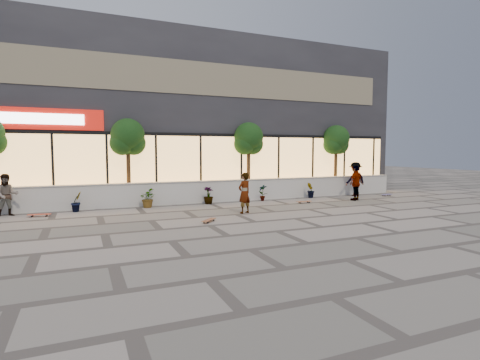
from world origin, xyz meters
name	(u,v)px	position (x,y,z in m)	size (l,w,h in m)	color
ground	(278,231)	(0.00, 0.00, 0.00)	(80.00, 80.00, 0.00)	gray
planter_wall	(207,191)	(0.00, 7.00, 0.52)	(22.00, 0.42, 1.04)	silver
retail_building	(178,121)	(0.00, 12.49, 4.25)	(24.00, 9.17, 8.50)	#28272D
shrub_b	(76,202)	(-5.70, 6.45, 0.41)	(0.45, 0.36, 0.81)	black
shrub_c	(147,198)	(-2.90, 6.45, 0.41)	(0.73, 0.63, 0.81)	black
shrub_d	(208,195)	(-0.10, 6.45, 0.41)	(0.45, 0.45, 0.81)	black
shrub_e	(263,193)	(2.70, 6.45, 0.41)	(0.43, 0.29, 0.81)	black
shrub_f	(311,190)	(5.50, 6.45, 0.41)	(0.45, 0.36, 0.81)	black
tree_midwest	(128,139)	(-3.50, 7.70, 2.99)	(1.60, 1.50, 3.92)	#4C2F1B
tree_mideast	(249,140)	(2.50, 7.70, 2.99)	(1.60, 1.50, 3.92)	#4C2F1B
tree_east	(336,142)	(8.00, 7.70, 2.99)	(1.60, 1.50, 3.92)	#4C2F1B
skater_center	(244,193)	(0.40, 3.43, 0.80)	(0.59, 0.38, 1.61)	white
skater_left	(7,195)	(-8.08, 6.30, 0.80)	(0.78, 0.61, 1.60)	tan
skater_right_near	(356,183)	(7.00, 4.76, 0.86)	(1.01, 0.42, 1.73)	silver
skater_right_far	(355,179)	(8.26, 6.30, 0.92)	(1.19, 0.68, 1.84)	maroon
skateboard_center	(209,220)	(-1.48, 2.21, 0.08)	(0.68, 0.69, 0.09)	brown
skateboard_left	(39,215)	(-6.98, 5.71, 0.08)	(0.82, 0.32, 0.10)	#B33921
skateboard_right_near	(304,202)	(4.13, 4.94, 0.08)	(0.76, 0.22, 0.09)	brown
skateboard_right_far	(386,195)	(9.80, 5.58, 0.07)	(0.76, 0.33, 0.09)	#5A4D8E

